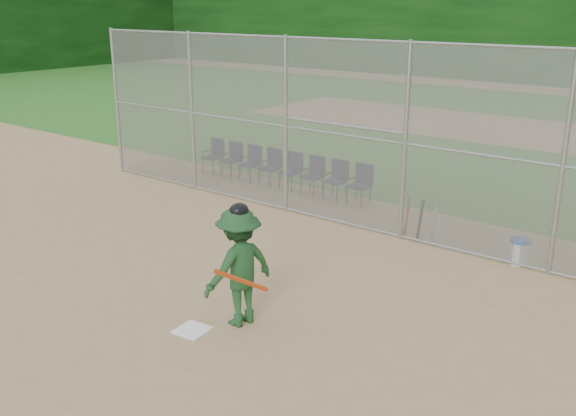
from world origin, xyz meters
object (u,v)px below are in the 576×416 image
Objects in this scene: water_cooler at (519,251)px; chair_0 at (213,156)px; batter_at_plate at (239,266)px; home_plate at (192,330)px.

water_cooler is 9.29m from chair_0.
batter_at_plate reaches higher than water_cooler.
home_plate is at bearing -121.40° from batter_at_plate.
batter_at_plate is 2.00× the size of chair_0.
batter_at_plate is 5.60m from water_cooler.
water_cooler reaches higher than home_plate.
chair_0 is (-6.23, 6.88, 0.47)m from home_plate.
batter_at_plate is 4.01× the size of water_cooler.
batter_at_plate is at bearing -117.56° from water_cooler.
water_cooler is 0.50× the size of chair_0.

